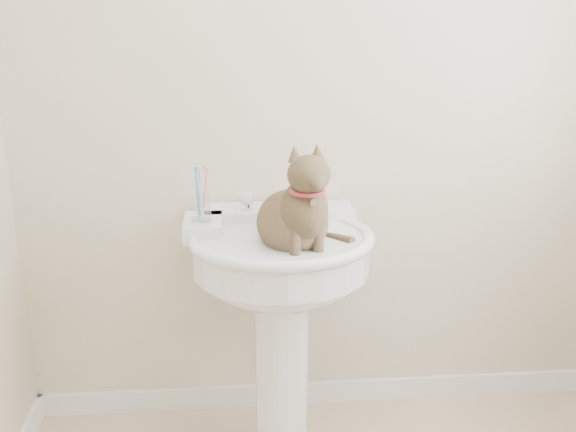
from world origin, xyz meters
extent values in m
cube|color=white|center=(0.00, 1.09, 0.04)|extent=(2.20, 0.02, 0.09)
cylinder|color=white|center=(-0.17, 0.80, 0.33)|extent=(0.18, 0.18, 0.65)
cylinder|color=white|center=(-0.17, 0.80, 0.76)|extent=(0.58, 0.58, 0.13)
ellipsoid|color=white|center=(-0.17, 0.80, 0.69)|extent=(0.53, 0.46, 0.21)
torus|color=white|center=(-0.17, 0.80, 0.81)|extent=(0.61, 0.61, 0.04)
cube|color=white|center=(-0.17, 1.01, 0.83)|extent=(0.54, 0.14, 0.06)
cube|color=white|center=(-0.42, 0.89, 0.83)|extent=(0.13, 0.19, 0.06)
cylinder|color=silver|center=(-0.17, 0.96, 0.88)|extent=(0.05, 0.05, 0.05)
cylinder|color=silver|center=(-0.17, 0.91, 0.91)|extent=(0.04, 0.04, 0.14)
sphere|color=white|center=(-0.28, 0.98, 0.90)|extent=(0.06, 0.06, 0.06)
sphere|color=white|center=(-0.06, 0.98, 0.90)|extent=(0.06, 0.06, 0.06)
cube|color=red|center=(-0.06, 1.05, 0.87)|extent=(0.09, 0.06, 0.03)
cylinder|color=silver|center=(-0.42, 0.86, 0.86)|extent=(0.07, 0.07, 0.01)
cylinder|color=white|center=(-0.42, 0.86, 0.91)|extent=(0.06, 0.06, 0.09)
cylinder|color=#378DE9|center=(-0.44, 0.86, 0.96)|extent=(0.01, 0.01, 0.17)
cylinder|color=silver|center=(-0.42, 0.86, 0.96)|extent=(0.01, 0.01, 0.17)
cylinder|color=#DD8085|center=(-0.41, 0.86, 0.96)|extent=(0.01, 0.01, 0.17)
ellipsoid|color=brown|center=(-0.13, 0.76, 0.88)|extent=(0.23, 0.26, 0.21)
ellipsoid|color=brown|center=(-0.13, 0.67, 0.95)|extent=(0.15, 0.14, 0.19)
ellipsoid|color=brown|center=(-0.13, 0.64, 1.07)|extent=(0.13, 0.12, 0.12)
cone|color=brown|center=(-0.17, 0.66, 1.13)|extent=(0.05, 0.05, 0.05)
cone|color=brown|center=(-0.09, 0.66, 1.13)|extent=(0.05, 0.05, 0.05)
cylinder|color=brown|center=(-0.01, 0.78, 0.81)|extent=(0.03, 0.03, 0.24)
torus|color=maroon|center=(-0.13, 0.65, 1.01)|extent=(0.11, 0.11, 0.01)
camera|label=1|loc=(-0.32, -1.25, 1.55)|focal=42.00mm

